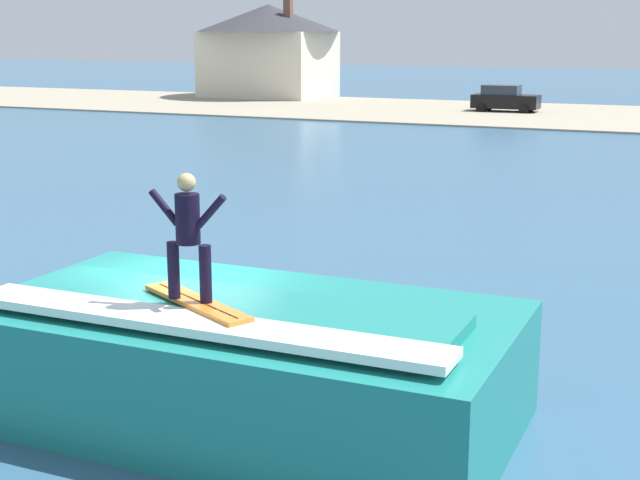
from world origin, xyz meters
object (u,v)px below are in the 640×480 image
Objects in this scene: surfboard at (197,302)px; surfer at (188,230)px; house_with_chimney at (269,45)px; car_near_shore at (505,99)px; wave_crest at (245,361)px.

surfer is (-0.08, -0.03, 0.97)m from surfboard.
house_with_chimney is (-28.70, 58.46, 2.43)m from surfboard.
house_with_chimney is at bearing 116.15° from surfboard.
surfer is 0.14× the size of house_with_chimney.
surfer reaches higher than car_near_shore.
house_with_chimney reaches higher than wave_crest.
surfboard reaches higher than wave_crest.
surfboard is 65.17m from house_with_chimney.
house_with_chimney reaches higher than surfboard.
car_near_shore is 22.42m from house_with_chimney.
surfer is at bearing -81.79° from car_near_shore.
wave_crest is at bearing -63.32° from house_with_chimney.
wave_crest is 0.63× the size of house_with_chimney.
car_near_shore is at bearing 98.21° from surfer.
house_with_chimney reaches higher than surfer.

